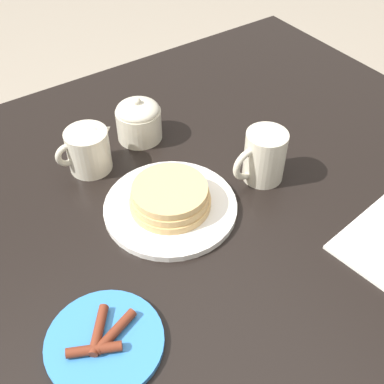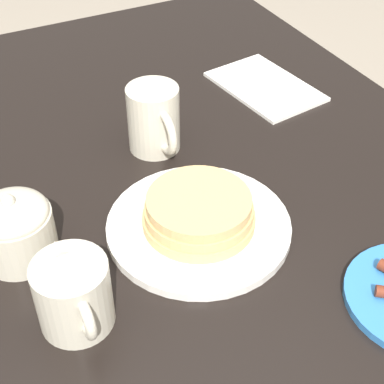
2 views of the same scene
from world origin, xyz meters
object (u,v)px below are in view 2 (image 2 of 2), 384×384
Objects in this scene: sugar_bowl at (15,228)px; napkin at (265,86)px; pancake_plate at (199,218)px; creamer_pitcher at (73,293)px; coffee_mug at (154,119)px.

sugar_bowl reaches higher than napkin.
pancake_plate is 0.20m from creamer_pitcher.
coffee_mug is at bearing 172.53° from pancake_plate.
coffee_mug reaches higher than pancake_plate.
creamer_pitcher is 0.13m from sugar_bowl.
sugar_bowl is 0.46× the size of napkin.
creamer_pitcher is at bearing -39.43° from coffee_mug.
creamer_pitcher reaches higher than napkin.
pancake_plate is 0.22m from sugar_bowl.
creamer_pitcher is at bearing -54.00° from napkin.
creamer_pitcher is 0.58× the size of napkin.
pancake_plate is 1.96× the size of creamer_pitcher.
napkin is (-0.07, 0.24, -0.05)m from coffee_mug.
pancake_plate is 2.49× the size of sugar_bowl.
creamer_pitcher and sugar_bowl have the same top height.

